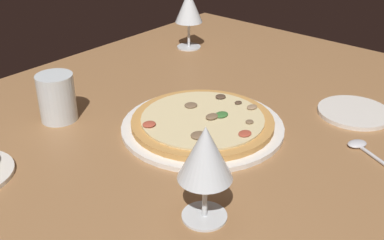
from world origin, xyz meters
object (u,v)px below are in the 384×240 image
(water_glass, at_px, (57,100))
(side_plate, at_px, (354,112))
(wine_glass_near, at_px, (205,156))
(wine_glass_far, at_px, (189,8))
(spoon, at_px, (362,148))
(pizza_main, at_px, (203,123))

(water_glass, xyz_separation_m, side_plate, (0.43, -0.47, -0.04))
(wine_glass_near, height_order, water_glass, wine_glass_near)
(water_glass, bearing_deg, wine_glass_far, 9.70)
(wine_glass_near, distance_m, spoon, 0.38)
(wine_glass_near, xyz_separation_m, water_glass, (0.05, 0.44, -0.07))
(water_glass, distance_m, spoon, 0.62)
(wine_glass_far, height_order, water_glass, wine_glass_far)
(wine_glass_far, xyz_separation_m, wine_glass_near, (-0.57, -0.53, -0.01))
(water_glass, bearing_deg, spoon, -61.13)
(side_plate, bearing_deg, spoon, -150.96)
(wine_glass_far, bearing_deg, wine_glass_near, -137.41)
(water_glass, distance_m, side_plate, 0.64)
(wine_glass_far, xyz_separation_m, side_plate, (-0.09, -0.56, -0.11))
(water_glass, bearing_deg, pizza_main, -57.31)
(wine_glass_near, distance_m, water_glass, 0.45)
(side_plate, distance_m, spoon, 0.15)
(wine_glass_near, relative_size, spoon, 1.45)
(pizza_main, height_order, spoon, pizza_main)
(wine_glass_far, relative_size, side_plate, 1.09)
(side_plate, relative_size, spoon, 1.43)
(water_glass, bearing_deg, side_plate, -47.40)
(pizza_main, bearing_deg, spoon, -64.87)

